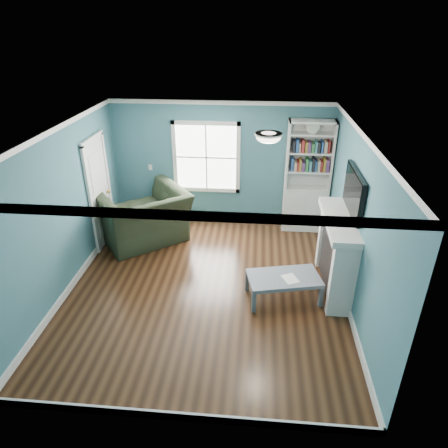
{
  "coord_description": "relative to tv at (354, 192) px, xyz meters",
  "views": [
    {
      "loc": [
        0.78,
        -5.39,
        4.01
      ],
      "look_at": [
        0.25,
        0.4,
        1.0
      ],
      "focal_mm": 32.0,
      "sensor_mm": 36.0,
      "label": 1
    }
  ],
  "objects": [
    {
      "name": "floor",
      "position": [
        -2.2,
        -0.2,
        -1.72
      ],
      "size": [
        5.0,
        5.0,
        0.0
      ],
      "primitive_type": "plane",
      "color": "black",
      "rests_on": "ground"
    },
    {
      "name": "door",
      "position": [
        -4.42,
        1.2,
        -0.65
      ],
      "size": [
        0.12,
        0.98,
        2.17
      ],
      "color": "silver",
      "rests_on": "ground"
    },
    {
      "name": "coffee_table",
      "position": [
        -0.95,
        -0.36,
        -1.37
      ],
      "size": [
        1.23,
        0.84,
        0.41
      ],
      "rotation": [
        0.0,
        0.0,
        0.22
      ],
      "color": "#525963",
      "rests_on": "ground"
    },
    {
      "name": "recliner",
      "position": [
        -3.65,
        1.3,
        -1.02
      ],
      "size": [
        1.91,
        1.82,
        1.4
      ],
      "primitive_type": "imported",
      "rotation": [
        0.0,
        0.0,
        -2.47
      ],
      "color": "black",
      "rests_on": "ground"
    },
    {
      "name": "paper_sheet",
      "position": [
        -0.86,
        -0.41,
        -1.32
      ],
      "size": [
        0.3,
        0.33,
        0.0
      ],
      "primitive_type": "cube",
      "rotation": [
        0.0,
        0.0,
        0.43
      ],
      "color": "white",
      "rests_on": "coffee_table"
    },
    {
      "name": "tv",
      "position": [
        0.0,
        0.0,
        0.0
      ],
      "size": [
        0.06,
        1.1,
        0.65
      ],
      "primitive_type": "cube",
      "color": "black",
      "rests_on": "fireplace"
    },
    {
      "name": "room_walls",
      "position": [
        -2.2,
        -0.2,
        -0.14
      ],
      "size": [
        5.0,
        5.0,
        5.0
      ],
      "color": "#366C73",
      "rests_on": "ground"
    },
    {
      "name": "window",
      "position": [
        -2.5,
        2.29,
        -0.27
      ],
      "size": [
        1.4,
        0.06,
        1.5
      ],
      "color": "white",
      "rests_on": "room_walls"
    },
    {
      "name": "trim",
      "position": [
        -2.2,
        -0.2,
        -0.49
      ],
      "size": [
        4.5,
        5.0,
        2.6
      ],
      "color": "white",
      "rests_on": "ground"
    },
    {
      "name": "fireplace",
      "position": [
        -0.12,
        0.0,
        -1.09
      ],
      "size": [
        0.44,
        1.58,
        1.3
      ],
      "color": "black",
      "rests_on": "ground"
    },
    {
      "name": "bookshelf",
      "position": [
        -0.43,
        2.1,
        -0.8
      ],
      "size": [
        0.9,
        0.35,
        2.31
      ],
      "color": "silver",
      "rests_on": "ground"
    },
    {
      "name": "ceiling_fixture",
      "position": [
        -1.3,
        -0.1,
        0.82
      ],
      "size": [
        0.38,
        0.38,
        0.15
      ],
      "color": "white",
      "rests_on": "room_walls"
    },
    {
      "name": "light_switch",
      "position": [
        -3.7,
        2.28,
        -0.52
      ],
      "size": [
        0.08,
        0.01,
        0.12
      ],
      "primitive_type": "cube",
      "color": "white",
      "rests_on": "room_walls"
    }
  ]
}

